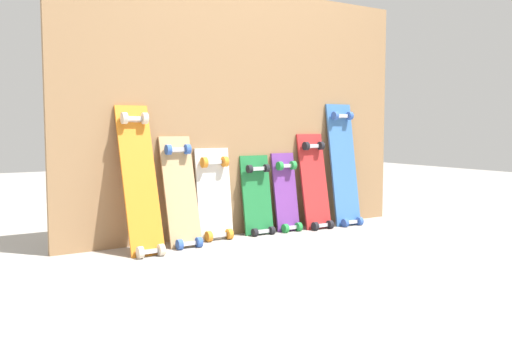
{
  "coord_description": "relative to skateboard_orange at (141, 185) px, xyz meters",
  "views": [
    {
      "loc": [
        -1.76,
        -2.95,
        0.7
      ],
      "look_at": [
        0.0,
        -0.07,
        0.43
      ],
      "focal_mm": 37.06,
      "sensor_mm": 36.0,
      "label": 1
    }
  ],
  "objects": [
    {
      "name": "skateboard_purple",
      "position": [
        1.06,
        0.09,
        -0.15
      ],
      "size": [
        0.18,
        0.16,
        0.59
      ],
      "color": "#6B338C",
      "rests_on": "ground"
    },
    {
      "name": "skateboard_natural",
      "position": [
        0.26,
        0.04,
        -0.09
      ],
      "size": [
        0.2,
        0.25,
        0.72
      ],
      "color": "tan",
      "rests_on": "ground"
    },
    {
      "name": "plywood_wall_panel",
      "position": [
        0.78,
        0.18,
        0.42
      ],
      "size": [
        2.49,
        0.04,
        1.6
      ],
      "primitive_type": "cube",
      "color": "#99724C",
      "rests_on": "ground"
    },
    {
      "name": "skateboard_green",
      "position": [
        0.83,
        0.09,
        -0.16
      ],
      "size": [
        0.21,
        0.16,
        0.59
      ],
      "color": "#1E7238",
      "rests_on": "ground"
    },
    {
      "name": "skateboard_white",
      "position": [
        0.51,
        0.1,
        -0.13
      ],
      "size": [
        0.23,
        0.15,
        0.63
      ],
      "color": "silver",
      "rests_on": "ground"
    },
    {
      "name": "skateboard_orange",
      "position": [
        0.0,
        0.0,
        0.0
      ],
      "size": [
        0.19,
        0.34,
        0.9
      ],
      "color": "orange",
      "rests_on": "ground"
    },
    {
      "name": "skateboard_red",
      "position": [
        1.28,
        0.07,
        -0.09
      ],
      "size": [
        0.21,
        0.21,
        0.72
      ],
      "color": "#B22626",
      "rests_on": "ground"
    },
    {
      "name": "skateboard_blue",
      "position": [
        1.55,
        0.07,
        0.02
      ],
      "size": [
        0.22,
        0.21,
        0.94
      ],
      "color": "#386BAD",
      "rests_on": "ground"
    },
    {
      "name": "ground_plane",
      "position": [
        0.78,
        0.11,
        -0.38
      ],
      "size": [
        12.0,
        12.0,
        0.0
      ],
      "primitive_type": "plane",
      "color": "#9E9991"
    }
  ]
}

